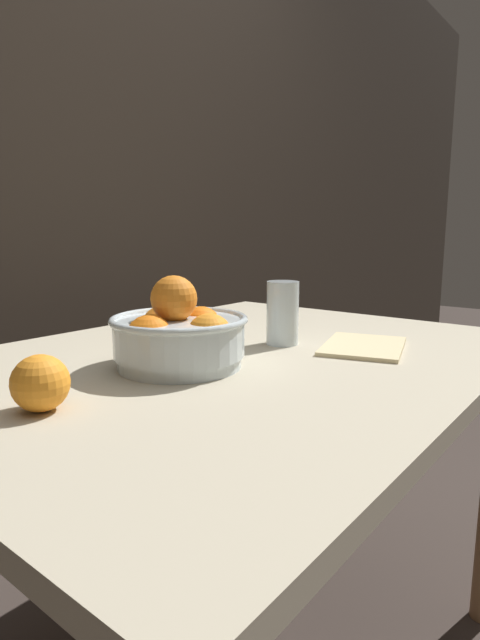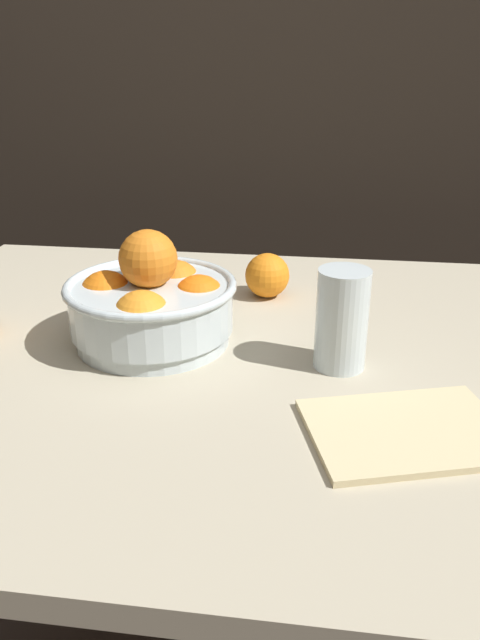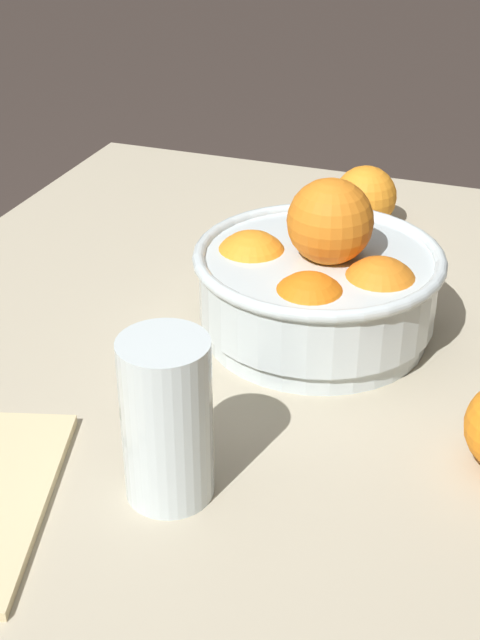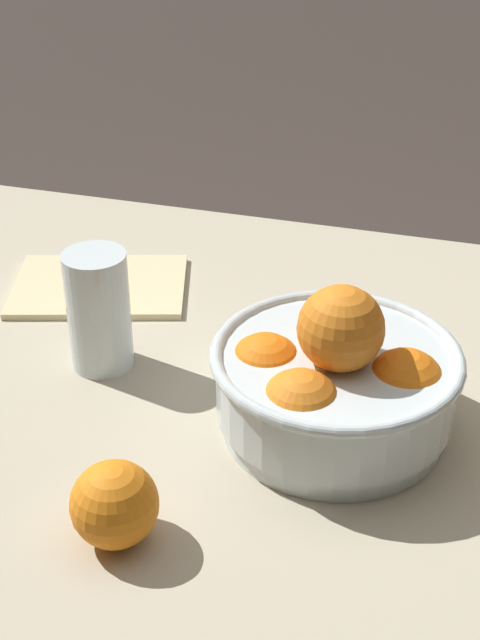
{
  "view_description": "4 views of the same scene",
  "coord_description": "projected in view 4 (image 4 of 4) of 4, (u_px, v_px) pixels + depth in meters",
  "views": [
    {
      "loc": [
        -0.73,
        -0.59,
        0.96
      ],
      "look_at": [
        0.03,
        0.02,
        0.79
      ],
      "focal_mm": 28.0,
      "sensor_mm": 36.0,
      "label": 1
    },
    {
      "loc": [
        0.09,
        -0.75,
        1.11
      ],
      "look_at": [
        -0.01,
        -0.02,
        0.78
      ],
      "focal_mm": 35.0,
      "sensor_mm": 36.0,
      "label": 2
    },
    {
      "loc": [
        0.58,
        0.2,
        1.18
      ],
      "look_at": [
        -0.02,
        -0.02,
        0.8
      ],
      "focal_mm": 50.0,
      "sensor_mm": 36.0,
      "label": 3
    },
    {
      "loc": [
        -0.25,
        0.69,
        1.27
      ],
      "look_at": [
        -0.03,
        -0.04,
        0.8
      ],
      "focal_mm": 50.0,
      "sensor_mm": 36.0,
      "label": 4
    }
  ],
  "objects": [
    {
      "name": "dining_table",
      "position": [
        200.0,
        458.0,
        0.95
      ],
      "size": [
        1.15,
        0.86,
        0.73
      ],
      "color": "#B7AD93",
      "rests_on": "ground_plane"
    },
    {
      "name": "orange_loose_front",
      "position": [
        118.0,
        505.0,
        0.72
      ],
      "size": [
        0.07,
        0.07,
        0.07
      ],
      "primitive_type": "sphere",
      "color": "orange",
      "rests_on": "dining_table"
    },
    {
      "name": "juice_glass",
      "position": [
        99.0,
        317.0,
        0.93
      ],
      "size": [
        0.07,
        0.07,
        0.13
      ],
      "color": "#F4A314",
      "rests_on": "dining_table"
    },
    {
      "name": "fruit_bowl",
      "position": [
        334.0,
        380.0,
        0.83
      ],
      "size": [
        0.24,
        0.24,
        0.16
      ],
      "color": "silver",
      "rests_on": "dining_table"
    },
    {
      "name": "napkin",
      "position": [
        99.0,
        286.0,
        1.09
      ],
      "size": [
        0.24,
        0.2,
        0.01
      ],
      "primitive_type": "cube",
      "rotation": [
        0.0,
        0.0,
        0.29
      ],
      "color": "beige",
      "rests_on": "dining_table"
    }
  ]
}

